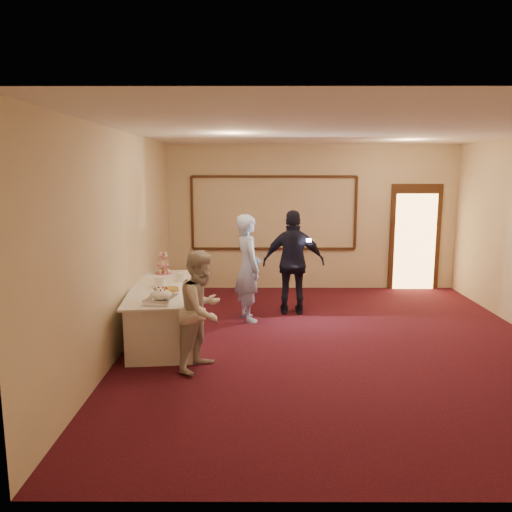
{
  "coord_description": "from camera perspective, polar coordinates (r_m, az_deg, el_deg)",
  "views": [
    {
      "loc": [
        -1.14,
        -6.88,
        2.45
      ],
      "look_at": [
        -1.16,
        0.78,
        1.15
      ],
      "focal_mm": 35.0,
      "sensor_mm": 36.0,
      "label": 1
    }
  ],
  "objects": [
    {
      "name": "room_walls",
      "position": [
        6.99,
        9.62,
        6.01
      ],
      "size": [
        6.04,
        7.04,
        3.02
      ],
      "color": "beige",
      "rests_on": "floor"
    },
    {
      "name": "man",
      "position": [
        8.2,
        -0.93,
        -1.38
      ],
      "size": [
        0.62,
        0.75,
        1.77
      ],
      "primitive_type": "imported",
      "rotation": [
        0.0,
        0.0,
        1.92
      ],
      "color": "#9BAFEA",
      "rests_on": "floor"
    },
    {
      "name": "guest",
      "position": [
        8.61,
        4.32,
        -0.75
      ],
      "size": [
        1.07,
        0.47,
        1.81
      ],
      "primitive_type": "imported",
      "rotation": [
        0.0,
        0.0,
        3.12
      ],
      "color": "black",
      "rests_on": "floor"
    },
    {
      "name": "buffet_table",
      "position": [
        7.61,
        -10.32,
        -6.25
      ],
      "size": [
        1.22,
        2.57,
        0.77
      ],
      "color": "silver",
      "rests_on": "floor"
    },
    {
      "name": "doorway",
      "position": [
        10.93,
        17.7,
        1.98
      ],
      "size": [
        1.05,
        0.07,
        2.2
      ],
      "color": "#311F0E",
      "rests_on": "floor"
    },
    {
      "name": "woman",
      "position": [
        6.26,
        -6.2,
        -6.19
      ],
      "size": [
        0.83,
        0.9,
        1.5
      ],
      "primitive_type": "imported",
      "rotation": [
        0.0,
        0.0,
        1.12
      ],
      "color": "beige",
      "rests_on": "floor"
    },
    {
      "name": "camera_flash",
      "position": [
        8.4,
        6.06,
        1.81
      ],
      "size": [
        0.08,
        0.05,
        0.05
      ],
      "primitive_type": "cube",
      "rotation": [
        0.0,
        0.0,
        0.18
      ],
      "color": "white",
      "rests_on": "guest"
    },
    {
      "name": "cupcake_stand",
      "position": [
        8.43,
        -10.56,
        -1.06
      ],
      "size": [
        0.27,
        0.27,
        0.39
      ],
      "color": "#C64B75",
      "rests_on": "buffet_table"
    },
    {
      "name": "tart",
      "position": [
        7.18,
        -9.76,
        -3.83
      ],
      "size": [
        0.28,
        0.28,
        0.06
      ],
      "color": "white",
      "rests_on": "buffet_table"
    },
    {
      "name": "plate_stack_a",
      "position": [
        7.47,
        -10.92,
        -2.92
      ],
      "size": [
        0.19,
        0.19,
        0.16
      ],
      "color": "white",
      "rests_on": "buffet_table"
    },
    {
      "name": "plate_stack_b",
      "position": [
        7.8,
        -8.5,
        -2.38
      ],
      "size": [
        0.17,
        0.17,
        0.14
      ],
      "color": "white",
      "rests_on": "buffet_table"
    },
    {
      "name": "floor",
      "position": [
        7.4,
        9.17,
        -9.85
      ],
      "size": [
        7.0,
        7.0,
        0.0
      ],
      "primitive_type": "plane",
      "color": "black",
      "rests_on": "ground"
    },
    {
      "name": "wall_molding",
      "position": [
        10.39,
        2.06,
        4.93
      ],
      "size": [
        3.45,
        0.04,
        1.55
      ],
      "color": "#311F0E",
      "rests_on": "room_walls"
    },
    {
      "name": "pavlova_tray",
      "position": [
        6.62,
        -10.81,
        -4.56
      ],
      "size": [
        0.4,
        0.52,
        0.18
      ],
      "color": "silver",
      "rests_on": "buffet_table"
    }
  ]
}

